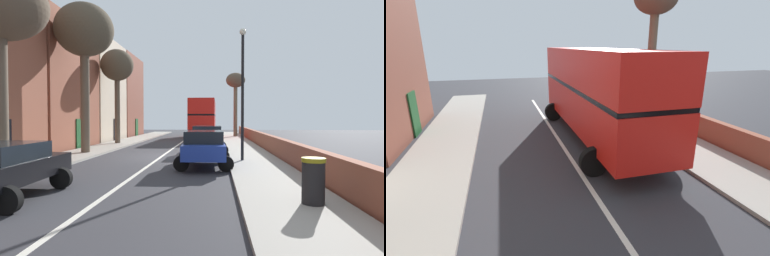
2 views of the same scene
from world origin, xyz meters
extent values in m
plane|color=#333338|center=(0.00, 0.00, 0.00)|extent=(84.00, 84.00, 0.00)
cube|color=silver|center=(0.00, 0.00, 0.00)|extent=(0.16, 54.00, 0.01)
cube|color=#9E998E|center=(-4.90, 0.00, 0.06)|extent=(2.60, 60.00, 0.12)
cube|color=#9E998E|center=(4.90, 0.00, 0.06)|extent=(2.60, 60.00, 0.12)
cube|color=black|center=(-6.47, -4.00, 1.05)|extent=(0.08, 1.10, 2.10)
cube|color=brown|center=(-8.50, 4.00, 4.46)|extent=(4.00, 7.68, 8.93)
cube|color=#194C23|center=(-6.47, 4.00, 1.05)|extent=(0.08, 1.10, 2.10)
cube|color=beige|center=(-8.50, 12.00, 4.73)|extent=(4.00, 7.68, 9.46)
cube|color=black|center=(-6.47, 12.00, 1.05)|extent=(0.08, 1.10, 2.10)
cube|color=brown|center=(-8.50, 20.00, 4.76)|extent=(4.00, 7.68, 9.53)
cube|color=#194C23|center=(-6.47, 20.00, 1.05)|extent=(0.08, 1.10, 2.10)
cube|color=brown|center=(6.45, 0.00, 0.54)|extent=(0.36, 54.00, 1.08)
cube|color=red|center=(1.70, 17.07, 1.55)|extent=(2.60, 10.53, 1.70)
cube|color=black|center=(1.70, 17.07, 2.48)|extent=(2.63, 10.42, 0.16)
cube|color=red|center=(1.70, 17.07, 3.31)|extent=(2.60, 10.53, 1.50)
cube|color=black|center=(1.75, 22.30, 1.64)|extent=(2.20, 0.08, 1.19)
cylinder|color=black|center=(0.45, 20.66, 0.50)|extent=(1.00, 0.31, 1.00)
cylinder|color=black|center=(3.01, 20.63, 0.50)|extent=(1.00, 0.31, 1.00)
cylinder|color=black|center=(0.39, 13.51, 0.50)|extent=(1.00, 0.31, 1.00)
cylinder|color=black|center=(2.95, 13.49, 0.50)|extent=(1.00, 0.31, 1.00)
cube|color=black|center=(-2.50, -9.54, 0.76)|extent=(1.80, 4.20, 0.55)
cube|color=black|center=(-2.49, -9.74, 1.26)|extent=(1.62, 2.32, 0.46)
cylinder|color=black|center=(-3.40, -8.27, 0.32)|extent=(0.65, 0.24, 0.64)
cylinder|color=black|center=(-1.66, -8.23, 0.32)|extent=(0.65, 0.24, 0.64)
cylinder|color=black|center=(-1.60, -10.80, 0.32)|extent=(0.65, 0.24, 0.64)
cube|color=#B7BABF|center=(2.50, 1.98, 0.81)|extent=(1.83, 4.21, 0.66)
cube|color=black|center=(2.50, 1.77, 1.41)|extent=(1.67, 2.32, 0.54)
cylinder|color=black|center=(1.57, 3.28, 0.32)|extent=(0.64, 0.23, 0.64)
cylinder|color=black|center=(3.41, 3.29, 0.32)|extent=(0.64, 0.23, 0.64)
cylinder|color=black|center=(1.59, 0.67, 0.32)|extent=(0.64, 0.23, 0.64)
cylinder|color=black|center=(3.43, 0.69, 0.32)|extent=(0.64, 0.23, 0.64)
cube|color=#1E389E|center=(2.50, -3.54, 0.78)|extent=(1.83, 4.23, 0.60)
cube|color=black|center=(2.50, -3.75, 1.34)|extent=(1.65, 2.34, 0.51)
cylinder|color=black|center=(1.58, -2.26, 0.32)|extent=(0.64, 0.23, 0.64)
cylinder|color=black|center=(3.36, -2.22, 0.32)|extent=(0.64, 0.23, 0.64)
cylinder|color=black|center=(1.64, -4.86, 0.32)|extent=(0.64, 0.23, 0.64)
cylinder|color=black|center=(3.42, -4.82, 0.32)|extent=(0.64, 0.23, 0.64)
cylinder|color=brown|center=(-5.02, 7.95, 3.04)|extent=(0.44, 0.44, 5.83)
ellipsoid|color=#4C4233|center=(-5.02, 7.95, 6.49)|extent=(2.67, 2.67, 2.55)
cylinder|color=brown|center=(5.25, 18.48, 3.07)|extent=(0.43, 0.43, 5.90)
ellipsoid|color=brown|center=(5.25, 18.48, 6.45)|extent=(2.15, 2.15, 1.65)
cylinder|color=brown|center=(-4.84, -6.38, 2.85)|extent=(0.48, 0.48, 5.47)
cylinder|color=brown|center=(-4.73, 0.85, 3.40)|extent=(0.52, 0.52, 6.56)
ellipsoid|color=#4C4233|center=(-4.73, 0.85, 7.37)|extent=(3.43, 3.43, 3.10)
cylinder|color=black|center=(4.30, -2.09, 3.12)|extent=(0.14, 0.14, 6.00)
sphere|color=silver|center=(4.30, -2.09, 6.27)|extent=(0.32, 0.32, 0.32)
cylinder|color=black|center=(5.30, -9.86, 0.61)|extent=(0.52, 0.52, 0.99)
cylinder|color=olive|center=(5.30, -9.86, 1.16)|extent=(0.55, 0.55, 0.10)
camera|label=1|loc=(3.00, -17.42, 2.13)|focal=29.56mm
camera|label=2|loc=(-2.43, 5.84, 4.24)|focal=25.00mm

